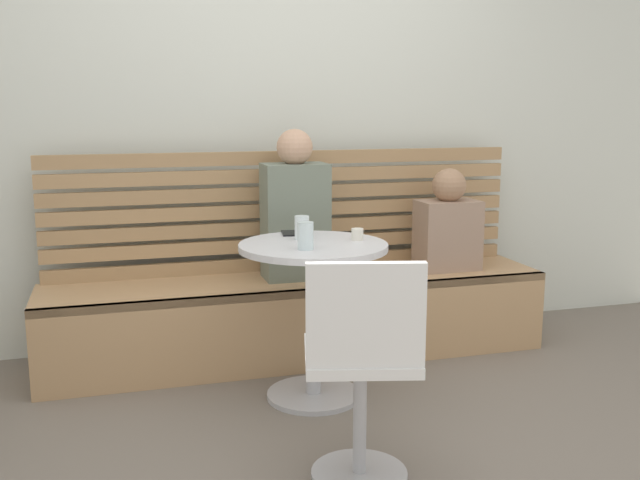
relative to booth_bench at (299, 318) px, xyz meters
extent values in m
plane|color=#70665B|center=(0.00, -1.20, -0.22)|extent=(8.00, 8.00, 0.00)
cube|color=silver|center=(0.00, 0.44, 1.23)|extent=(5.20, 0.10, 2.90)
cube|color=tan|center=(0.00, 0.00, 0.00)|extent=(2.70, 0.52, 0.44)
cube|color=#94734F|center=(0.00, -0.24, 0.20)|extent=(2.70, 0.04, 0.04)
cube|color=#A68157|center=(0.00, 0.24, 0.26)|extent=(2.65, 0.04, 0.07)
cube|color=tan|center=(0.00, 0.24, 0.36)|extent=(2.65, 0.04, 0.07)
cube|color=#A68157|center=(0.00, 0.24, 0.46)|extent=(2.65, 0.04, 0.07)
cube|color=tan|center=(0.00, 0.24, 0.56)|extent=(2.65, 0.04, 0.07)
cube|color=#A68157|center=(0.00, 0.24, 0.66)|extent=(2.65, 0.04, 0.07)
cube|color=tan|center=(0.00, 0.24, 0.75)|extent=(2.65, 0.04, 0.07)
cube|color=#A68157|center=(0.00, 0.24, 0.85)|extent=(2.65, 0.04, 0.07)
cylinder|color=#ADADB2|center=(-0.08, -0.56, -0.21)|extent=(0.44, 0.44, 0.02)
cylinder|color=#ADADB2|center=(-0.08, -0.56, 0.15)|extent=(0.07, 0.07, 0.69)
cylinder|color=silver|center=(-0.08, -0.56, 0.50)|extent=(0.68, 0.68, 0.03)
cylinder|color=#ADADB2|center=(-0.11, -1.31, -0.21)|extent=(0.36, 0.36, 0.02)
cylinder|color=#ADADB2|center=(-0.11, -1.31, 0.00)|extent=(0.05, 0.05, 0.45)
cube|color=silver|center=(-0.11, -1.31, 0.25)|extent=(0.49, 0.49, 0.04)
cube|color=silver|center=(-0.15, -1.47, 0.45)|extent=(0.40, 0.14, 0.36)
cube|color=slate|center=(-0.01, 0.03, 0.53)|extent=(0.34, 0.22, 0.62)
sphere|color=tan|center=(-0.01, 0.03, 0.92)|extent=(0.19, 0.19, 0.19)
cube|color=#9E7F6B|center=(0.87, -0.01, 0.41)|extent=(0.34, 0.22, 0.39)
sphere|color=#A37A5B|center=(0.87, -0.01, 0.70)|extent=(0.19, 0.19, 0.19)
cylinder|color=silver|center=(0.14, -0.54, 0.55)|extent=(0.06, 0.06, 0.05)
cylinder|color=white|center=(-0.10, -0.44, 0.57)|extent=(0.07, 0.07, 0.11)
cylinder|color=silver|center=(-0.14, -0.68, 0.58)|extent=(0.07, 0.07, 0.12)
cube|color=black|center=(-0.12, -0.29, 0.52)|extent=(0.09, 0.15, 0.01)
camera|label=1|loc=(-0.94, -3.64, 1.14)|focal=40.41mm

